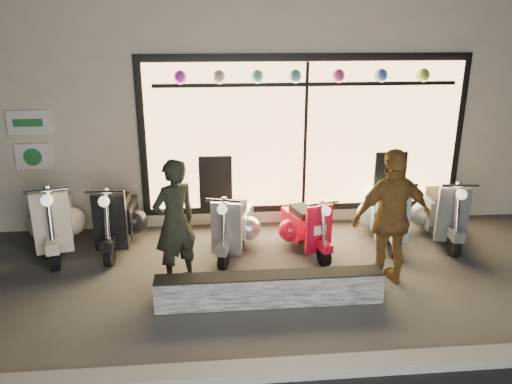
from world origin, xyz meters
The scene contains 12 objects.
ground centered at (0.00, 0.00, 0.00)m, with size 40.00×40.00×0.00m, color #383533.
kerb centered at (0.00, -2.00, 0.06)m, with size 40.00×0.25×0.12m, color slate.
shop_building centered at (0.00, 4.98, 2.10)m, with size 10.20×6.23×4.20m.
graffiti_barrier centered at (-0.09, -0.65, 0.20)m, with size 2.82×0.28×0.40m, color black.
scooter_silver centered at (-0.44, 1.01, 0.39)m, with size 0.69×1.38×0.98m.
scooter_red centered at (0.63, 0.93, 0.37)m, with size 0.64×1.27×0.91m.
scooter_black centered at (-2.23, 1.35, 0.43)m, with size 0.49×1.49×1.07m.
scooter_cream centered at (-3.18, 1.32, 0.46)m, with size 0.73×1.60×1.13m.
scooter_blue centered at (2.02, 1.24, 0.44)m, with size 0.62×1.53×1.09m.
scooter_grey centered at (2.91, 1.19, 0.43)m, with size 0.58×1.49×1.06m.
man centered at (-1.26, 0.04, 0.85)m, with size 0.62×0.41×1.71m, color black.
woman centered at (1.55, -0.25, 0.92)m, with size 1.08×0.45×1.85m, color brown.
Camera 1 is at (-0.76, -6.08, 3.32)m, focal length 35.00 mm.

